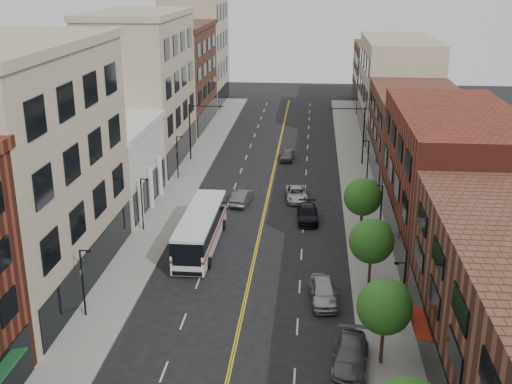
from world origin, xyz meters
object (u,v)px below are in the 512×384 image
(car_parked_mid, at_px, (351,356))
(car_lane_a, at_px, (308,214))
(car_lane_b, at_px, (296,194))
(car_lane_c, at_px, (288,155))
(car_parked_far, at_px, (323,292))
(car_lane_behind, at_px, (241,197))
(city_bus, at_px, (201,227))

(car_parked_mid, relative_size, car_lane_a, 1.06)
(car_lane_b, xyz_separation_m, car_lane_c, (-1.60, 15.17, -0.01))
(car_lane_a, relative_size, car_lane_c, 1.27)
(car_parked_mid, height_order, car_parked_far, car_parked_far)
(car_lane_a, height_order, car_lane_c, car_lane_a)
(car_parked_far, bearing_deg, car_lane_c, 91.09)
(car_lane_behind, bearing_deg, car_lane_a, 156.09)
(car_lane_behind, bearing_deg, car_lane_c, -96.44)
(car_parked_far, bearing_deg, city_bus, 134.42)
(city_bus, bearing_deg, car_lane_a, 38.13)
(car_lane_behind, bearing_deg, car_lane_b, -155.52)
(car_lane_a, bearing_deg, car_parked_mid, -85.78)
(city_bus, distance_m, car_lane_behind, 11.76)
(car_lane_b, bearing_deg, car_parked_far, -89.49)
(car_lane_behind, xyz_separation_m, car_lane_b, (5.71, 1.78, -0.08))
(car_lane_b, bearing_deg, car_lane_a, -84.17)
(car_lane_behind, relative_size, car_lane_c, 1.17)
(car_parked_mid, bearing_deg, car_parked_far, 106.86)
(city_bus, height_order, car_parked_mid, city_bus)
(city_bus, bearing_deg, car_lane_behind, 78.91)
(city_bus, distance_m, car_lane_b, 15.54)
(car_lane_c, bearing_deg, car_parked_mid, -76.13)
(car_lane_behind, bearing_deg, car_parked_mid, 116.47)
(car_lane_a, relative_size, car_lane_b, 1.02)
(car_lane_a, bearing_deg, car_lane_c, 95.02)
(city_bus, relative_size, car_lane_a, 2.56)
(car_parked_mid, bearing_deg, car_lane_a, 102.73)
(car_parked_mid, bearing_deg, city_bus, 131.40)
(car_parked_far, relative_size, car_lane_a, 0.98)
(car_lane_behind, xyz_separation_m, car_lane_c, (4.11, 16.94, -0.09))
(car_parked_mid, relative_size, car_lane_behind, 1.15)
(car_lane_b, height_order, car_lane_c, car_lane_b)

